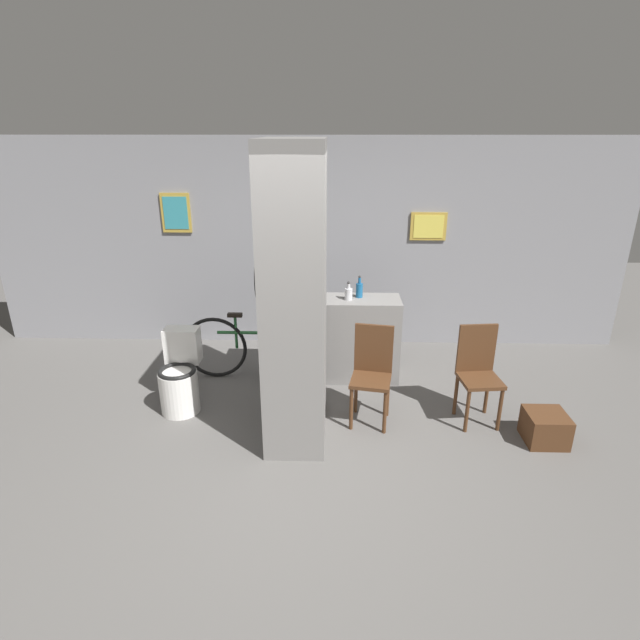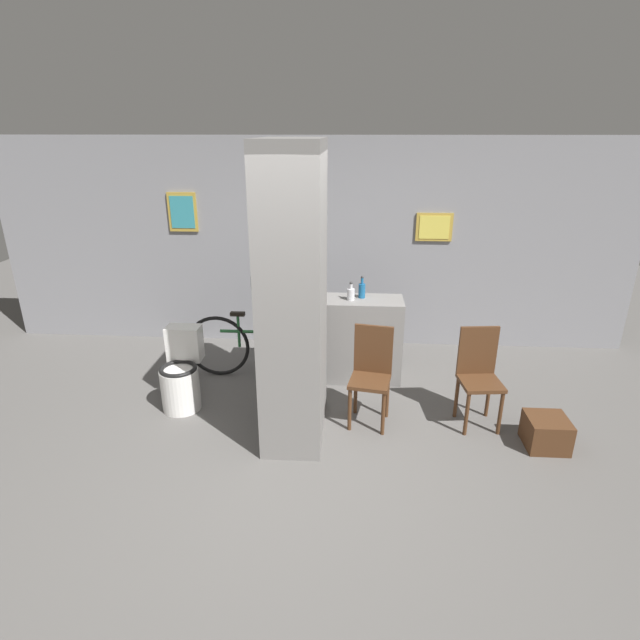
{
  "view_description": "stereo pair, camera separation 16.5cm",
  "coord_description": "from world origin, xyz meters",
  "px_view_note": "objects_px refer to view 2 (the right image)",
  "views": [
    {
      "loc": [
        0.35,
        -3.55,
        2.66
      ],
      "look_at": [
        0.22,
        0.91,
        0.95
      ],
      "focal_mm": 28.0,
      "sensor_mm": 36.0,
      "label": 1
    },
    {
      "loc": [
        0.51,
        -3.54,
        2.66
      ],
      "look_at": [
        0.22,
        0.91,
        0.95
      ],
      "focal_mm": 28.0,
      "sensor_mm": 36.0,
      "label": 2
    }
  ],
  "objects_px": {
    "chair_by_doorway": "(479,373)",
    "chair_near_pillar": "(371,371)",
    "bicycle": "(262,346)",
    "bottle_tall": "(362,290)",
    "toilet": "(181,376)"
  },
  "relations": [
    {
      "from": "chair_by_doorway",
      "to": "chair_near_pillar",
      "type": "bearing_deg",
      "value": 175.82
    },
    {
      "from": "chair_near_pillar",
      "to": "bicycle",
      "type": "distance_m",
      "value": 1.47
    },
    {
      "from": "chair_near_pillar",
      "to": "bottle_tall",
      "type": "xyz_separation_m",
      "value": [
        -0.09,
        0.94,
        0.51
      ]
    },
    {
      "from": "chair_near_pillar",
      "to": "chair_by_doorway",
      "type": "bearing_deg",
      "value": 12.22
    },
    {
      "from": "toilet",
      "to": "chair_by_doorway",
      "type": "xyz_separation_m",
      "value": [
        2.91,
        -0.11,
        0.18
      ]
    },
    {
      "from": "toilet",
      "to": "chair_near_pillar",
      "type": "xyz_separation_m",
      "value": [
        1.9,
        -0.15,
        0.18
      ]
    },
    {
      "from": "bottle_tall",
      "to": "bicycle",
      "type": "bearing_deg",
      "value": -174.77
    },
    {
      "from": "bottle_tall",
      "to": "toilet",
      "type": "bearing_deg",
      "value": -156.36
    },
    {
      "from": "chair_by_doorway",
      "to": "bicycle",
      "type": "xyz_separation_m",
      "value": [
        -2.21,
        0.8,
        -0.14
      ]
    },
    {
      "from": "chair_near_pillar",
      "to": "chair_by_doorway",
      "type": "relative_size",
      "value": 1.0
    },
    {
      "from": "toilet",
      "to": "chair_by_doorway",
      "type": "bearing_deg",
      "value": -2.22
    },
    {
      "from": "chair_near_pillar",
      "to": "toilet",
      "type": "bearing_deg",
      "value": -174.22
    },
    {
      "from": "chair_near_pillar",
      "to": "chair_by_doorway",
      "type": "distance_m",
      "value": 1.01
    },
    {
      "from": "toilet",
      "to": "bicycle",
      "type": "relative_size",
      "value": 0.46
    },
    {
      "from": "toilet",
      "to": "chair_by_doorway",
      "type": "relative_size",
      "value": 0.84
    }
  ]
}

